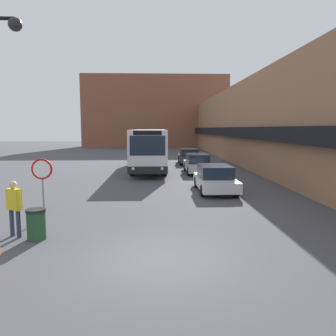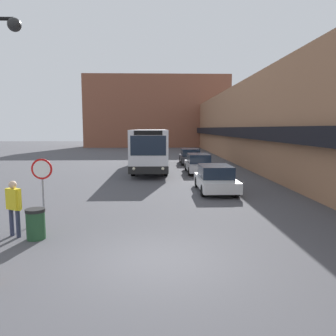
% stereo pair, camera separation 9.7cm
% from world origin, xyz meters
% --- Properties ---
extents(ground_plane, '(160.00, 160.00, 0.00)m').
position_xyz_m(ground_plane, '(0.00, 0.00, 0.00)').
color(ground_plane, '#47474C').
extents(building_row_right, '(5.50, 60.00, 7.55)m').
position_xyz_m(building_row_right, '(9.97, 24.00, 3.77)').
color(building_row_right, '#996B4C').
rests_on(building_row_right, ground_plane).
extents(building_backdrop_far, '(26.00, 8.00, 12.79)m').
position_xyz_m(building_backdrop_far, '(0.00, 53.82, 6.40)').
color(building_backdrop_far, brown).
rests_on(building_backdrop_far, ground_plane).
extents(city_bus, '(2.64, 12.54, 3.29)m').
position_xyz_m(city_bus, '(-0.52, 19.10, 1.79)').
color(city_bus, silver).
rests_on(city_bus, ground_plane).
extents(parked_car_front, '(1.91, 4.23, 1.41)m').
position_xyz_m(parked_car_front, '(3.20, 9.29, 0.71)').
color(parked_car_front, silver).
rests_on(parked_car_front, ground_plane).
extents(parked_car_middle, '(1.83, 4.67, 1.45)m').
position_xyz_m(parked_car_middle, '(3.20, 16.77, 0.73)').
color(parked_car_middle, '#B7B7BC').
rests_on(parked_car_middle, ground_plane).
extents(parked_car_back, '(1.92, 4.23, 1.45)m').
position_xyz_m(parked_car_back, '(3.20, 23.14, 0.73)').
color(parked_car_back, '#38383D').
rests_on(parked_car_back, ground_plane).
extents(stop_sign, '(0.76, 0.08, 2.30)m').
position_xyz_m(stop_sign, '(-4.14, 3.89, 1.67)').
color(stop_sign, gray).
rests_on(stop_sign, ground_plane).
extents(pedestrian, '(0.52, 0.43, 1.78)m').
position_xyz_m(pedestrian, '(-4.42, 2.08, 1.07)').
color(pedestrian, '#333851').
rests_on(pedestrian, ground_plane).
extents(trash_bin, '(0.59, 0.59, 0.95)m').
position_xyz_m(trash_bin, '(-3.67, 1.83, 0.48)').
color(trash_bin, '#234C2D').
rests_on(trash_bin, ground_plane).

